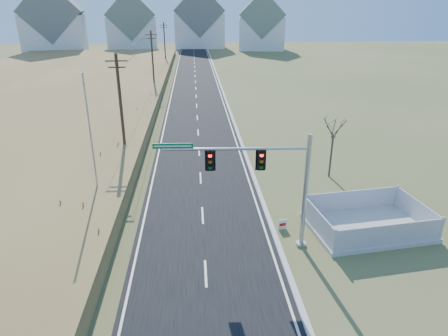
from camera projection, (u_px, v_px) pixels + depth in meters
ground at (204, 252)px, 22.00m from camera, size 260.00×260.00×0.00m
road at (195, 84)px, 68.10m from camera, size 8.00×180.00×0.06m
curb at (220, 83)px, 68.36m from camera, size 0.30×180.00×0.18m
reed_marsh at (28, 95)px, 56.95m from camera, size 38.00×110.00×1.30m
utility_pole_near at (121, 106)px, 33.59m from camera, size 1.80×0.26×9.00m
utility_pole_mid at (153, 60)px, 61.26m from camera, size 1.80×0.26×9.00m
utility_pole_far at (165, 43)px, 88.92m from camera, size 1.80×0.26×9.00m
condo_nw at (53, 24)px, 108.62m from camera, size 17.69×13.38×19.05m
condo_nnw at (132, 25)px, 117.69m from camera, size 14.93×11.17×17.03m
condo_n at (199, 22)px, 122.53m from camera, size 15.27×10.20×18.54m
condo_ne at (261, 26)px, 116.71m from camera, size 14.12×10.51×16.52m
traffic_signal_mast at (272, 179)px, 20.99m from camera, size 8.25×0.74×6.57m
fence_enclosure at (367, 225)px, 24.08m from camera, size 7.33×5.45×1.56m
open_sign at (282, 224)px, 24.04m from camera, size 0.52×0.16×0.65m
flagpole at (93, 155)px, 26.00m from camera, size 0.40×0.40×8.84m
bare_tree at (334, 127)px, 30.06m from camera, size 1.91×1.91×5.06m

